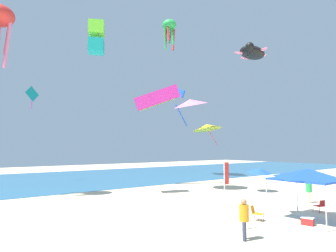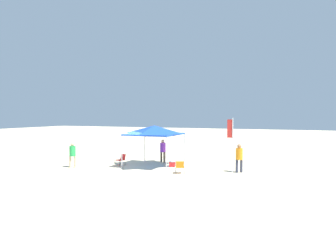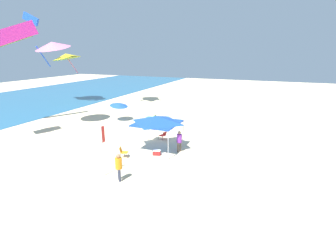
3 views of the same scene
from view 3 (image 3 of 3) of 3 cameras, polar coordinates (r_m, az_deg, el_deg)
The scene contains 14 objects.
ground at distance 23.40m, azimuth -3.09°, elevation -3.88°, with size 120.00×120.00×0.10m, color beige.
canopy_tent at distance 21.06m, azimuth -2.42°, elevation 1.38°, with size 3.45×3.51×2.94m.
beach_umbrella at distance 31.07m, azimuth -10.98°, elevation 4.81°, with size 2.19×2.18×2.46m.
folding_chair_near_cooler at distance 20.39m, azimuth -10.10°, elevation -5.65°, with size 0.69×0.76×0.82m.
folding_chair_right_of_tent at distance 24.01m, azimuth -1.07°, elevation -2.01°, with size 0.69×0.76×0.82m.
cooler_box at distance 20.60m, azimuth -2.56°, elevation -5.98°, with size 0.55×0.70×0.40m.
banner_flag at distance 17.15m, azimuth -14.44°, elevation -4.30°, with size 0.36×0.06×3.52m.
person_kite_handler at distance 20.98m, azimuth 2.55°, elevation -3.09°, with size 0.46×0.43×1.79m.
person_near_umbrella at distance 27.01m, azimuth -2.87°, elevation 1.29°, with size 0.42×0.42×1.77m.
person_by_tent at distance 16.64m, azimuth -11.02°, elevation -8.61°, with size 0.44×0.44×1.83m.
kite_parafoil_magenta at distance 33.03m, azimuth -31.74°, elevation 17.04°, with size 4.69×3.03×3.15m.
kite_delta_yellow at distance 45.82m, azimuth -21.91°, elevation 14.35°, with size 5.58×5.63×3.69m.
kite_parafoil_blue at distance 44.70m, azimuth -28.51°, elevation 20.39°, with size 0.95×3.70×2.23m.
kite_delta_pink at distance 29.84m, azimuth -24.57°, elevation 16.21°, with size 3.61×3.55×2.96m.
Camera 3 is at (-19.80, -9.55, 7.96)m, focal length 27.10 mm.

